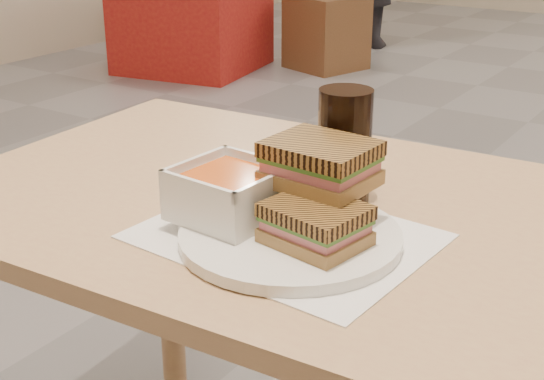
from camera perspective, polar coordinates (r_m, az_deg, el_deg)
The scene contains 10 objects.
main_table at distance 1.14m, azimuth 4.41°, elevation -6.76°, with size 1.24×0.76×0.75m.
tray_liner at distance 1.00m, azimuth 1.02°, elevation -3.49°, with size 0.38×0.31×0.00m.
plate at distance 0.98m, azimuth 1.38°, elevation -3.53°, with size 0.29×0.29×0.02m.
soup_bowl at distance 1.01m, azimuth -3.18°, elevation -0.35°, with size 0.14×0.14×0.07m.
panini_lower at distance 0.94m, azimuth 3.29°, elevation -2.58°, with size 0.13×0.12×0.05m.
panini_upper at distance 0.98m, azimuth 3.67°, elevation 2.02°, with size 0.14×0.12×0.06m.
cola_glass at distance 1.10m, azimuth 5.46°, elevation 3.31°, with size 0.08×0.08×0.17m.
bg_table_0 at distance 5.26m, azimuth -6.02°, elevation 13.01°, with size 0.97×0.97×0.74m.
bg_chair_0l at distance 5.98m, azimuth -8.13°, elevation 12.50°, with size 0.43×0.43×0.43m.
bg_chair_0r at distance 5.27m, azimuth 4.12°, elevation 11.74°, with size 0.55×0.55×0.49m.
Camera 1 is at (0.51, -2.75, 1.18)m, focal length 50.08 mm.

